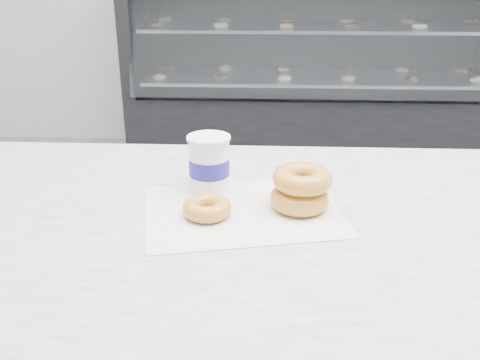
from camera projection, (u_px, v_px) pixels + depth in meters
The scene contains 5 objects.
display_case at pixel (313, 90), 3.57m from camera, with size 2.40×0.74×1.25m.
wax_paper at pixel (243, 211), 0.95m from camera, with size 0.34×0.26×0.00m, color silver.
donut_single at pixel (207, 208), 0.92m from camera, with size 0.09×0.09×0.03m, color gold.
donut_stack at pixel (301, 189), 0.94m from camera, with size 0.15×0.15×0.07m.
coffee_cup at pixel (209, 163), 1.01m from camera, with size 0.08×0.08×0.11m.
Camera 1 is at (-0.32, -1.43, 1.32)m, focal length 40.00 mm.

